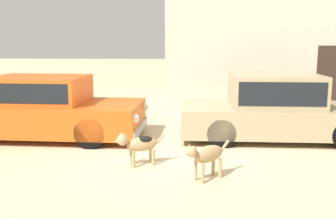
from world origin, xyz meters
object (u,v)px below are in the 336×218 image
parked_sedan_nearest (41,107)px  parked_sedan_second (275,108)px  stray_dog_tan (139,144)px  stray_dog_spotted (206,155)px

parked_sedan_nearest → parked_sedan_second: bearing=3.3°
parked_sedan_second → parked_sedan_nearest: bearing=-178.2°
parked_sedan_nearest → stray_dog_tan: size_ratio=5.24×
parked_sedan_nearest → parked_sedan_second: 5.41m
parked_sedan_second → stray_dog_spotted: (-1.70, -2.71, -0.31)m
parked_sedan_second → stray_dog_tan: size_ratio=4.84×
parked_sedan_second → stray_dog_tan: 3.55m
parked_sedan_nearest → stray_dog_spotted: 4.54m
stray_dog_spotted → parked_sedan_second: bearing=-163.6°
stray_dog_tan → stray_dog_spotted: bearing=126.3°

